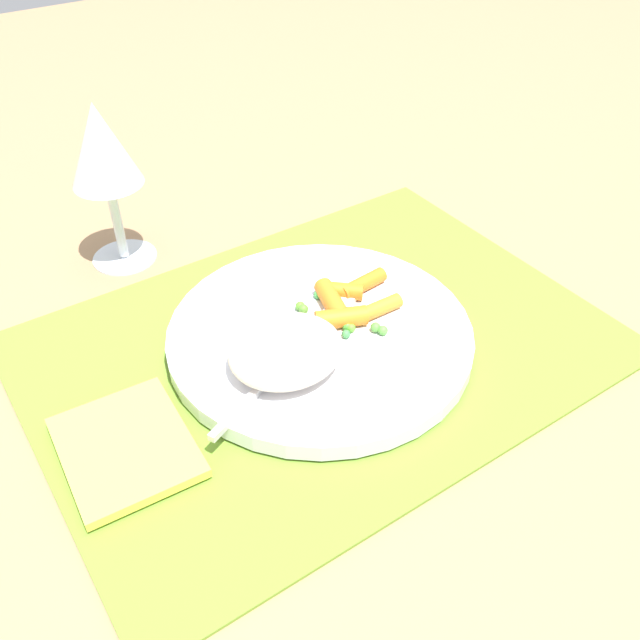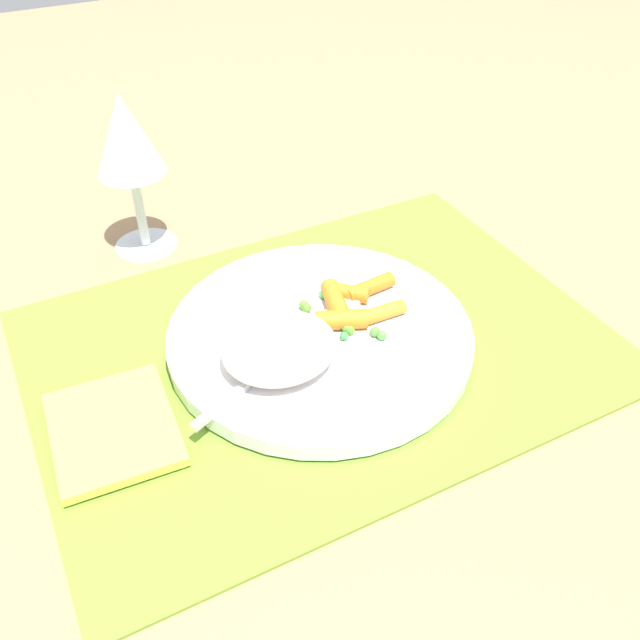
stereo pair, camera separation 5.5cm
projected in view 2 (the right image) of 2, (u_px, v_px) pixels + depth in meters
ground_plane at (320, 347)px, 0.62m from camera, size 2.40×2.40×0.00m
placemat at (320, 344)px, 0.61m from camera, size 0.49×0.36×0.01m
plate at (320, 335)px, 0.61m from camera, size 0.27×0.27×0.02m
rice_mound at (279, 347)px, 0.56m from camera, size 0.10×0.09×0.03m
carrot_portion at (350, 304)px, 0.62m from camera, size 0.10×0.07×0.02m
pea_scatter at (341, 321)px, 0.60m from camera, size 0.05×0.08×0.01m
fork at (301, 341)px, 0.59m from camera, size 0.19×0.09×0.01m
wine_glass at (127, 140)px, 0.67m from camera, size 0.07×0.07×0.17m
napkin at (113, 429)px, 0.53m from camera, size 0.10×0.12×0.01m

